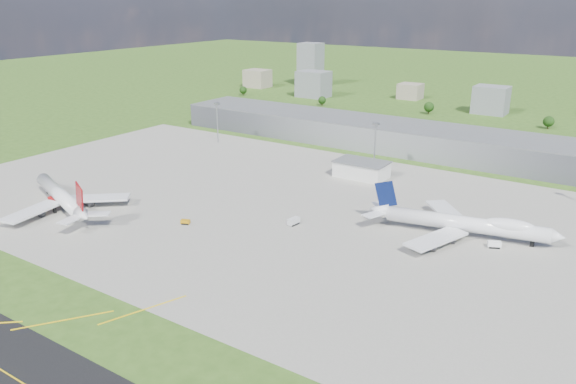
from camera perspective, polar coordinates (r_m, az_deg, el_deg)
The scene contains 21 objects.
ground at distance 343.04m, azimuth 9.68°, elevation 3.91°, with size 1400.00×1400.00×0.00m, color #33531A.
apron at distance 245.74m, azimuth 1.19°, elevation -1.97°, with size 360.00×190.00×0.08m, color gray.
terminal at distance 354.61m, azimuth 10.75°, elevation 5.59°, with size 300.00×42.00×15.00m, color gray.
ops_building at distance 294.21m, azimuth 7.48°, elevation 2.27°, with size 26.00×16.00×8.00m, color silver.
mast_west at distance 362.36m, azimuth -7.22°, elevation 7.72°, with size 3.50×2.00×25.90m.
mast_center at distance 303.75m, azimuth 8.86°, elevation 5.43°, with size 3.50×2.00×25.90m.
airliner_red_twin at distance 266.37m, azimuth -21.97°, elevation -0.53°, with size 68.90×52.28×19.58m.
airliner_blue_quad at distance 228.97m, azimuth 17.58°, elevation -3.11°, with size 73.33×56.81×19.25m.
crash_tender at distance 273.86m, azimuth -22.59°, elevation -0.88°, with size 6.55×3.07×3.38m.
tug_yellow at distance 235.46m, azimuth -10.37°, elevation -3.03°, with size 4.27×3.47×1.84m.
van_white_near at distance 230.90m, azimuth 0.56°, elevation -3.03°, with size 3.31×5.97×2.84m.
van_white_far at distance 224.00m, azimuth 20.21°, elevation -5.05°, with size 5.32×3.98×2.49m.
bldg_far_w at distance 595.85m, azimuth -3.12°, elevation 11.45°, with size 24.00×20.00×18.00m, color gray.
bldg_w at distance 534.81m, azimuth 2.60°, elevation 10.90°, with size 28.00×22.00×24.00m, color slate.
bldg_cw at distance 536.21m, azimuth 12.31°, elevation 9.97°, with size 20.00×18.00×14.00m, color gray.
bldg_c at distance 483.49m, azimuth 19.91°, elevation 8.79°, with size 26.00×20.00×22.00m, color slate.
bldg_tall_w at distance 605.01m, azimuth 2.30°, elevation 12.82°, with size 22.00×20.00×44.00m, color slate.
tree_far_w at distance 545.05m, azimuth -4.57°, elevation 10.29°, with size 7.20×7.20×8.80m.
tree_w at distance 491.10m, azimuth 3.49°, elevation 9.30°, with size 6.75×6.75×8.25m.
tree_c at distance 467.19m, azimuth 14.12°, elevation 8.38°, with size 8.10×8.10×9.90m.
tree_e at distance 441.20m, azimuth 24.96°, elevation 6.51°, with size 7.65×7.65×9.35m.
Camera 1 is at (132.46, -153.79, 88.58)m, focal length 35.00 mm.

